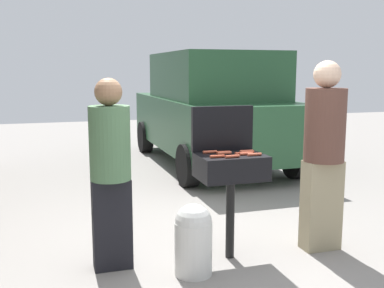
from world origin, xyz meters
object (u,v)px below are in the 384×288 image
hot_dog_7 (210,152)px  hot_dog_6 (217,156)px  hot_dog_5 (246,151)px  hot_dog_0 (247,152)px  hot_dog_3 (254,154)px  hot_dog_4 (225,153)px  hot_dog_2 (246,154)px  hot_dog_8 (242,153)px  parked_minivan (212,109)px  propane_tank (193,238)px  hot_dog_1 (223,152)px  person_right (324,149)px  hot_dog_9 (232,156)px  bbq_grill (231,171)px  person_left (110,168)px

hot_dog_7 → hot_dog_6: bearing=-93.6°
hot_dog_5 → hot_dog_0: bearing=-105.3°
hot_dog_3 → hot_dog_4: same height
hot_dog_2 → hot_dog_7: same height
hot_dog_8 → parked_minivan: bearing=73.9°
hot_dog_3 → propane_tank: 0.91m
hot_dog_6 → hot_dog_1: bearing=54.5°
hot_dog_4 → propane_tank: size_ratio=0.21×
hot_dog_5 → person_right: bearing=-8.3°
person_right → hot_dog_0: bearing=-2.3°
hot_dog_5 → hot_dog_9: (-0.22, -0.20, 0.00)m
hot_dog_9 → hot_dog_5: bearing=41.8°
hot_dog_1 → parked_minivan: 4.27m
bbq_grill → person_right: size_ratio=0.54×
hot_dog_7 → hot_dog_0: bearing=-19.7°
hot_dog_0 → person_right: 0.76m
bbq_grill → hot_dog_9: hot_dog_9 is taller
hot_dog_8 → hot_dog_2: bearing=-48.4°
hot_dog_4 → hot_dog_9: (0.00, -0.18, 0.00)m
hot_dog_1 → hot_dog_3: same height
bbq_grill → hot_dog_8: hot_dog_8 is taller
hot_dog_6 → hot_dog_7: size_ratio=1.00×
hot_dog_8 → person_left: person_left is taller
hot_dog_6 → bbq_grill: bearing=32.2°
person_right → hot_dog_4: bearing=-2.6°
hot_dog_3 → hot_dog_6: size_ratio=1.00×
hot_dog_5 → hot_dog_7: bearing=167.8°
hot_dog_5 → propane_tank: bearing=-154.2°
hot_dog_7 → propane_tank: bearing=-126.9°
hot_dog_2 → parked_minivan: 4.34m
hot_dog_2 → person_right: (0.80, 0.00, -0.00)m
hot_dog_4 → hot_dog_8: 0.15m
hot_dog_8 → hot_dog_9: 0.18m
hot_dog_3 → propane_tank: size_ratio=0.21×
hot_dog_6 → parked_minivan: parked_minivan is taller
person_right → parked_minivan: 4.19m
person_right → hot_dog_2: bearing=3.0°
hot_dog_2 → propane_tank: 0.88m
hot_dog_5 → person_right: person_right is taller
hot_dog_9 → person_right: 0.97m
hot_dog_4 → person_right: (0.97, -0.09, -0.00)m
hot_dog_5 → parked_minivan: parked_minivan is taller
hot_dog_2 → hot_dog_5: size_ratio=1.00×
hot_dog_8 → person_left: 1.17m
hot_dog_7 → hot_dog_4: bearing=-40.3°
hot_dog_0 → bbq_grill: bearing=-178.1°
hot_dog_1 → hot_dog_6: bearing=-125.5°
bbq_grill → hot_dog_1: bearing=129.5°
hot_dog_2 → hot_dog_5: bearing=65.7°
hot_dog_3 → person_right: (0.75, 0.06, -0.00)m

